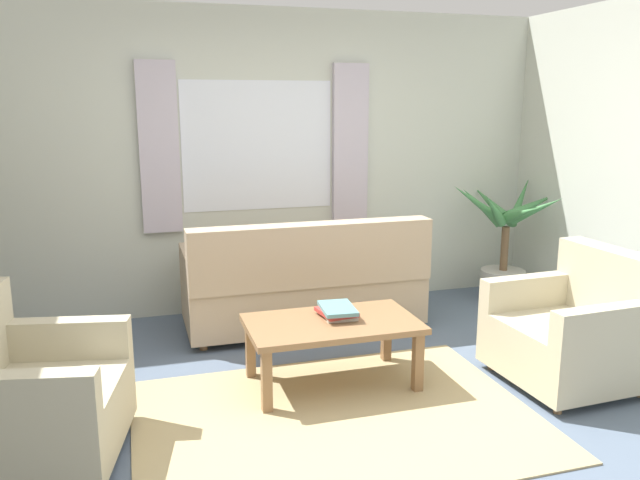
{
  "coord_description": "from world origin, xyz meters",
  "views": [
    {
      "loc": [
        -1.08,
        -3.25,
        1.82
      ],
      "look_at": [
        0.11,
        0.7,
        0.93
      ],
      "focal_mm": 35.75,
      "sensor_mm": 36.0,
      "label": 1
    }
  ],
  "objects_px": {
    "potted_plant": "(504,248)",
    "coffee_table": "(332,329)",
    "couch": "(304,285)",
    "armchair_left": "(25,398)",
    "armchair_right": "(575,330)",
    "book_stack_on_table": "(337,311)"
  },
  "relations": [
    {
      "from": "potted_plant",
      "to": "coffee_table",
      "type": "bearing_deg",
      "value": -148.57
    },
    {
      "from": "coffee_table",
      "to": "potted_plant",
      "type": "relative_size",
      "value": 0.92
    },
    {
      "from": "couch",
      "to": "armchair_left",
      "type": "distance_m",
      "value": 2.41
    },
    {
      "from": "armchair_right",
      "to": "book_stack_on_table",
      "type": "distance_m",
      "value": 1.56
    },
    {
      "from": "armchair_right",
      "to": "coffee_table",
      "type": "relative_size",
      "value": 0.8
    },
    {
      "from": "armchair_left",
      "to": "potted_plant",
      "type": "xyz_separation_m",
      "value": [
        3.84,
        1.69,
        0.15
      ]
    },
    {
      "from": "coffee_table",
      "to": "book_stack_on_table",
      "type": "bearing_deg",
      "value": 49.58
    },
    {
      "from": "armchair_left",
      "to": "book_stack_on_table",
      "type": "relative_size",
      "value": 2.99
    },
    {
      "from": "couch",
      "to": "book_stack_on_table",
      "type": "xyz_separation_m",
      "value": [
        -0.05,
        -1.01,
        0.11
      ]
    },
    {
      "from": "book_stack_on_table",
      "to": "couch",
      "type": "bearing_deg",
      "value": 87.07
    },
    {
      "from": "couch",
      "to": "potted_plant",
      "type": "relative_size",
      "value": 1.59
    },
    {
      "from": "couch",
      "to": "book_stack_on_table",
      "type": "bearing_deg",
      "value": 87.07
    },
    {
      "from": "armchair_left",
      "to": "coffee_table",
      "type": "relative_size",
      "value": 0.89
    },
    {
      "from": "book_stack_on_table",
      "to": "coffee_table",
      "type": "bearing_deg",
      "value": -130.42
    },
    {
      "from": "armchair_left",
      "to": "book_stack_on_table",
      "type": "bearing_deg",
      "value": -63.64
    },
    {
      "from": "armchair_left",
      "to": "coffee_table",
      "type": "height_order",
      "value": "armchair_left"
    },
    {
      "from": "armchair_right",
      "to": "book_stack_on_table",
      "type": "relative_size",
      "value": 2.68
    },
    {
      "from": "book_stack_on_table",
      "to": "potted_plant",
      "type": "xyz_separation_m",
      "value": [
        2.01,
        1.19,
        0.03
      ]
    },
    {
      "from": "couch",
      "to": "coffee_table",
      "type": "relative_size",
      "value": 1.73
    },
    {
      "from": "armchair_left",
      "to": "book_stack_on_table",
      "type": "xyz_separation_m",
      "value": [
        1.83,
        0.49,
        0.12
      ]
    },
    {
      "from": "coffee_table",
      "to": "book_stack_on_table",
      "type": "height_order",
      "value": "book_stack_on_table"
    },
    {
      "from": "potted_plant",
      "to": "armchair_left",
      "type": "bearing_deg",
      "value": -156.28
    }
  ]
}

